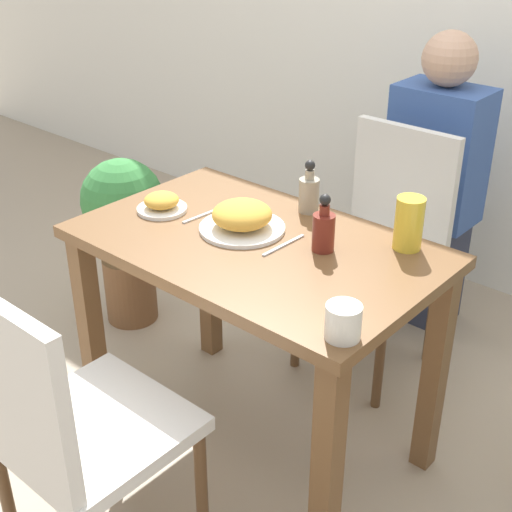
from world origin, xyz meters
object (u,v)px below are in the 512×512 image
(sauce_bottle, at_px, (309,193))
(potted_plant_left, at_px, (125,225))
(chair_near, at_px, (66,423))
(food_plate, at_px, (242,218))
(juice_glass, at_px, (409,223))
(condiment_bottle, at_px, (324,229))
(side_plate, at_px, (162,203))
(drink_cup, at_px, (343,322))
(person_figure, at_px, (434,186))
(chair_far, at_px, (383,239))

(sauce_bottle, relative_size, potted_plant_left, 0.24)
(chair_near, xyz_separation_m, food_plate, (-0.05, 0.69, 0.28))
(juice_glass, distance_m, condiment_bottle, 0.23)
(side_plate, bearing_deg, condiment_bottle, 12.12)
(food_plate, relative_size, drink_cup, 3.04)
(juice_glass, height_order, potted_plant_left, juice_glass)
(juice_glass, bearing_deg, chair_near, -111.96)
(juice_glass, distance_m, person_figure, 0.89)
(food_plate, xyz_separation_m, condiment_bottle, (0.25, 0.05, 0.02))
(chair_near, bearing_deg, sauce_bottle, -90.74)
(food_plate, distance_m, condiment_bottle, 0.26)
(chair_near, relative_size, person_figure, 0.76)
(food_plate, bearing_deg, drink_cup, -25.98)
(chair_near, distance_m, potted_plant_left, 1.24)
(drink_cup, bearing_deg, chair_far, 115.83)
(chair_near, xyz_separation_m, juice_glass, (0.36, 0.90, 0.31))
(food_plate, relative_size, sauce_bottle, 1.51)
(food_plate, bearing_deg, side_plate, -167.53)
(food_plate, xyz_separation_m, drink_cup, (0.53, -0.26, 0.00))
(food_plate, xyz_separation_m, person_figure, (0.09, 1.01, -0.19))
(food_plate, xyz_separation_m, side_plate, (-0.28, -0.06, -0.01))
(food_plate, xyz_separation_m, sauce_bottle, (0.07, 0.23, 0.02))
(chair_far, bearing_deg, sauce_bottle, -94.53)
(side_plate, xyz_separation_m, sauce_bottle, (0.34, 0.29, 0.04))
(food_plate, relative_size, potted_plant_left, 0.36)
(juice_glass, distance_m, potted_plant_left, 1.28)
(chair_far, distance_m, potted_plant_left, 1.01)
(chair_far, bearing_deg, potted_plant_left, -153.90)
(chair_far, bearing_deg, side_plate, -118.02)
(chair_far, relative_size, side_plate, 5.77)
(drink_cup, xyz_separation_m, sauce_bottle, (-0.47, 0.49, 0.02))
(chair_far, relative_size, person_figure, 0.76)
(chair_far, height_order, sauce_bottle, sauce_bottle)
(chair_near, xyz_separation_m, condiment_bottle, (0.20, 0.74, 0.30))
(drink_cup, height_order, sauce_bottle, sauce_bottle)
(side_plate, bearing_deg, person_figure, 71.35)
(condiment_bottle, distance_m, potted_plant_left, 1.13)
(condiment_bottle, bearing_deg, chair_near, -104.92)
(side_plate, bearing_deg, food_plate, 12.47)
(chair_near, relative_size, condiment_bottle, 5.35)
(side_plate, distance_m, juice_glass, 0.75)
(sauce_bottle, bearing_deg, person_figure, 88.40)
(side_plate, height_order, drink_cup, drink_cup)
(drink_cup, relative_size, potted_plant_left, 0.12)
(side_plate, relative_size, potted_plant_left, 0.22)
(food_plate, distance_m, person_figure, 1.04)
(side_plate, bearing_deg, potted_plant_left, 154.04)
(food_plate, relative_size, person_figure, 0.21)
(chair_near, height_order, drink_cup, chair_near)
(chair_far, distance_m, drink_cup, 1.04)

